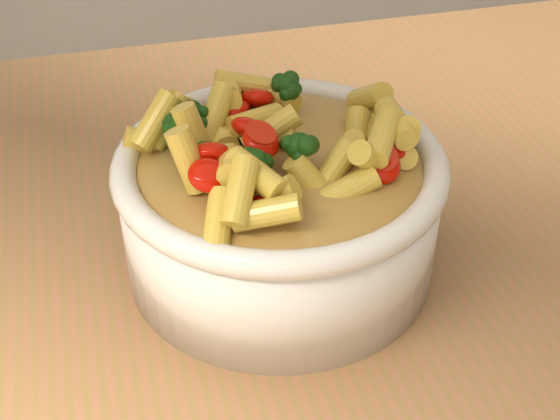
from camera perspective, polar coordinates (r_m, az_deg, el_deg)
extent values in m
cube|color=#A86C48|center=(0.60, -10.80, -6.44)|extent=(1.20, 0.80, 0.04)
cylinder|color=#A86C48|center=(1.29, 14.91, -6.20)|extent=(0.05, 0.05, 0.86)
cylinder|color=white|center=(0.57, 0.00, -0.36)|extent=(0.23, 0.23, 0.09)
ellipsoid|color=white|center=(0.58, 0.00, -2.54)|extent=(0.21, 0.21, 0.03)
torus|color=white|center=(0.54, 0.00, 3.42)|extent=(0.23, 0.23, 0.02)
ellipsoid|color=gold|center=(0.54, 0.00, 3.42)|extent=(0.20, 0.20, 0.02)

